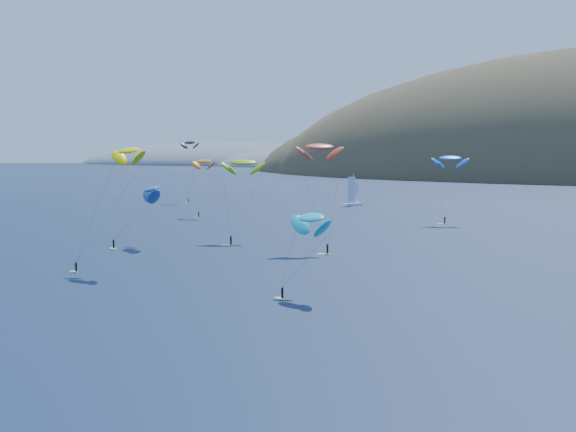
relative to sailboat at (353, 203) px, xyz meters
The scene contains 10 objects.
headland 661.73m from the sailboat, 126.45° to the left, with size 460.00×250.00×60.00m.
sailboat is the anchor object (origin of this frame).
kitesurfer_1 67.78m from the sailboat, 108.68° to the right, with size 8.39×6.44×19.22m.
kitesurfer_2 157.95m from the sailboat, 79.49° to the right, with size 10.06×11.78×23.11m.
kitesurfer_3 111.45m from the sailboat, 78.18° to the right, with size 10.21×15.56×20.44m.
kitesurfer_4 71.28m from the sailboat, 42.05° to the right, with size 10.57×7.72×20.88m.
kitesurfer_5 175.34m from the sailboat, 66.94° to the right, with size 9.59×9.64×13.75m.
kitesurfer_9 124.54m from the sailboat, 68.24° to the right, with size 10.99×11.83×24.03m.
kitesurfer_10 128.06m from the sailboat, 84.88° to the right, with size 10.72×14.95×15.20m.
kitesurfer_12 67.26m from the sailboat, 167.14° to the right, with size 7.96×5.38×24.92m.
Camera 1 is at (70.32, -44.77, 21.60)m, focal length 50.00 mm.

